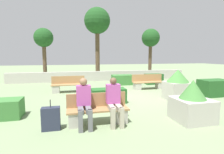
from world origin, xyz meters
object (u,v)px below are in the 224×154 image
object	(u,v)px
person_seated_man	(114,99)
tree_center_right	(151,39)
bench_right_side	(148,84)
suitcase	(51,119)
tree_center_left	(97,22)
bench_front	(98,113)
tree_leftmost	(44,39)
planter_corner_left	(178,85)
planter_corner_right	(192,103)
person_seated_woman	(84,101)
bench_left_side	(68,86)

from	to	relation	value
person_seated_man	tree_center_right	size ratio (longest dim) A/B	0.31
person_seated_man	bench_right_side	bearing A→B (deg)	55.10
suitcase	tree_center_left	bearing A→B (deg)	74.42
bench_front	tree_leftmost	size ratio (longest dim) A/B	0.44
bench_right_side	suitcase	distance (m)	6.61
planter_corner_left	planter_corner_right	xyz separation A→B (m)	(-1.06, -2.29, -0.12)
planter_corner_right	tree_center_right	world-z (taller)	tree_center_right
person_seated_woman	planter_corner_right	distance (m)	3.10
person_seated_man	suitcase	size ratio (longest dim) A/B	1.63
tree_leftmost	bench_right_side	bearing A→B (deg)	-37.69
tree_leftmost	tree_center_left	distance (m)	4.34
bench_front	tree_center_right	world-z (taller)	tree_center_right
bench_front	bench_right_side	distance (m)	5.65
suitcase	bench_left_side	bearing A→B (deg)	85.16
planter_corner_left	tree_leftmost	world-z (taller)	tree_leftmost
planter_corner_left	tree_leftmost	bearing A→B (deg)	131.00
person_seated_woman	planter_corner_right	world-z (taller)	person_seated_woman
bench_left_side	planter_corner_left	distance (m)	5.32
bench_left_side	tree_center_right	bearing A→B (deg)	40.34
tree_center_left	bench_right_side	bearing A→B (deg)	-68.37
tree_center_left	tree_center_right	distance (m)	4.67
bench_left_side	bench_right_side	xyz separation A→B (m)	(4.42, -0.16, 0.01)
person_seated_man	tree_center_left	xyz separation A→B (m)	(1.06, 9.77, 3.84)
bench_front	tree_center_left	bearing A→B (deg)	81.18
tree_center_left	person_seated_woman	bearing A→B (deg)	-100.91
bench_right_side	tree_center_right	size ratio (longest dim) A/B	0.44
suitcase	tree_center_left	distance (m)	11.01
planter_corner_left	suitcase	world-z (taller)	planter_corner_left
person_seated_man	planter_corner_right	xyz separation A→B (m)	(2.26, -0.30, -0.18)
suitcase	bench_front	bearing A→B (deg)	7.08
person_seated_woman	suitcase	world-z (taller)	person_seated_woman
planter_corner_left	suitcase	distance (m)	5.39
planter_corner_left	tree_leftmost	xyz separation A→B (m)	(-6.30, 7.25, 2.43)
person_seated_woman	person_seated_man	bearing A→B (deg)	-0.15
person_seated_man	planter_corner_left	distance (m)	3.87
bench_right_side	person_seated_man	distance (m)	5.51
tree_leftmost	person_seated_woman	bearing A→B (deg)	-76.84
bench_front	bench_left_side	bearing A→B (deg)	100.48
bench_left_side	planter_corner_right	size ratio (longest dim) A/B	1.41
planter_corner_right	tree_center_left	xyz separation A→B (m)	(-1.20, 10.07, 4.02)
person_seated_man	tree_leftmost	world-z (taller)	tree_leftmost
bench_right_side	suitcase	size ratio (longest dim) A/B	2.31
bench_right_side	person_seated_man	bearing A→B (deg)	-136.83
suitcase	tree_center_right	world-z (taller)	tree_center_right
person_seated_man	tree_center_left	distance (m)	10.55
person_seated_woman	planter_corner_right	xyz separation A→B (m)	(3.08, -0.30, -0.19)
person_seated_woman	suitcase	size ratio (longest dim) A/B	1.65
tree_leftmost	tree_center_left	world-z (taller)	tree_center_left
bench_right_side	tree_center_left	bearing A→B (deg)	99.70
tree_leftmost	tree_center_right	xyz separation A→B (m)	(8.52, 0.06, 0.20)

